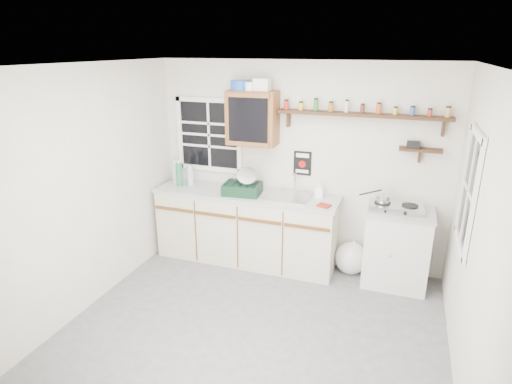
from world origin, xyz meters
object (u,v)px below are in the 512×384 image
at_px(main_cabinet, 246,226).
at_px(spice_shelf, 361,114).
at_px(dish_rack, 244,186).
at_px(upper_cabinet, 252,118).
at_px(hotplate, 396,207).
at_px(right_cabinet, 397,247).

height_order(main_cabinet, spice_shelf, spice_shelf).
bearing_deg(dish_rack, upper_cabinet, 72.32).
xyz_separation_m(upper_cabinet, hotplate, (1.74, -0.14, -0.88)).
height_order(main_cabinet, dish_rack, dish_rack).
bearing_deg(upper_cabinet, dish_rack, -102.36).
bearing_deg(spice_shelf, right_cabinet, -19.47).
bearing_deg(hotplate, dish_rack, 177.22).
xyz_separation_m(right_cabinet, upper_cabinet, (-1.80, 0.12, 1.37)).
relative_size(upper_cabinet, spice_shelf, 0.34).
bearing_deg(hotplate, right_cabinet, 14.25).
bearing_deg(main_cabinet, spice_shelf, 9.28).
height_order(dish_rack, hotplate, dish_rack).
bearing_deg(upper_cabinet, main_cabinet, -103.68).
distance_m(main_cabinet, upper_cabinet, 1.37).
xyz_separation_m(upper_cabinet, spice_shelf, (1.27, 0.07, 0.10)).
distance_m(dish_rack, hotplate, 1.79).
distance_m(main_cabinet, dish_rack, 0.57).
xyz_separation_m(dish_rack, hotplate, (1.79, 0.06, -0.08)).
height_order(main_cabinet, right_cabinet, main_cabinet).
bearing_deg(main_cabinet, dish_rack, -98.99).
bearing_deg(dish_rack, main_cabinet, 75.70).
bearing_deg(main_cabinet, right_cabinet, 0.79).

